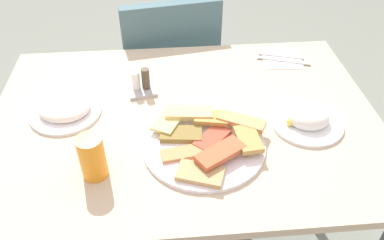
% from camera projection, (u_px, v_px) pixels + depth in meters
% --- Properties ---
extents(dining_table, '(1.18, 0.84, 0.75)m').
position_uv_depth(dining_table, '(185.00, 136.00, 1.25)').
color(dining_table, beige).
rests_on(dining_table, ground_plane).
extents(dining_chair, '(0.48, 0.48, 0.89)m').
position_uv_depth(dining_chair, '(169.00, 75.00, 1.83)').
color(dining_chair, '#466972').
rests_on(dining_chair, ground_plane).
extents(pide_platter, '(0.36, 0.34, 0.05)m').
position_uv_depth(pide_platter, '(205.00, 141.00, 1.09)').
color(pide_platter, white).
rests_on(pide_platter, dining_table).
extents(salad_plate_greens, '(0.22, 0.22, 0.05)m').
position_uv_depth(salad_plate_greens, '(65.00, 109.00, 1.20)').
color(salad_plate_greens, white).
rests_on(salad_plate_greens, dining_table).
extents(salad_plate_rice, '(0.21, 0.21, 0.06)m').
position_uv_depth(salad_plate_rice, '(307.00, 119.00, 1.16)').
color(salad_plate_rice, white).
rests_on(salad_plate_rice, dining_table).
extents(soda_can, '(0.09, 0.09, 0.12)m').
position_uv_depth(soda_can, '(92.00, 157.00, 0.98)').
color(soda_can, orange).
rests_on(soda_can, dining_table).
extents(paper_napkin, '(0.16, 0.16, 0.00)m').
position_uv_depth(paper_napkin, '(282.00, 59.00, 1.45)').
color(paper_napkin, white).
rests_on(paper_napkin, dining_table).
extents(fork, '(0.19, 0.08, 0.00)m').
position_uv_depth(fork, '(283.00, 60.00, 1.44)').
color(fork, silver).
rests_on(fork, paper_napkin).
extents(spoon, '(0.16, 0.07, 0.00)m').
position_uv_depth(spoon, '(281.00, 55.00, 1.46)').
color(spoon, silver).
rests_on(spoon, paper_napkin).
extents(condiment_caddy, '(0.10, 0.10, 0.08)m').
position_uv_depth(condiment_caddy, '(141.00, 85.00, 1.28)').
color(condiment_caddy, '#B2B2B7').
rests_on(condiment_caddy, dining_table).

